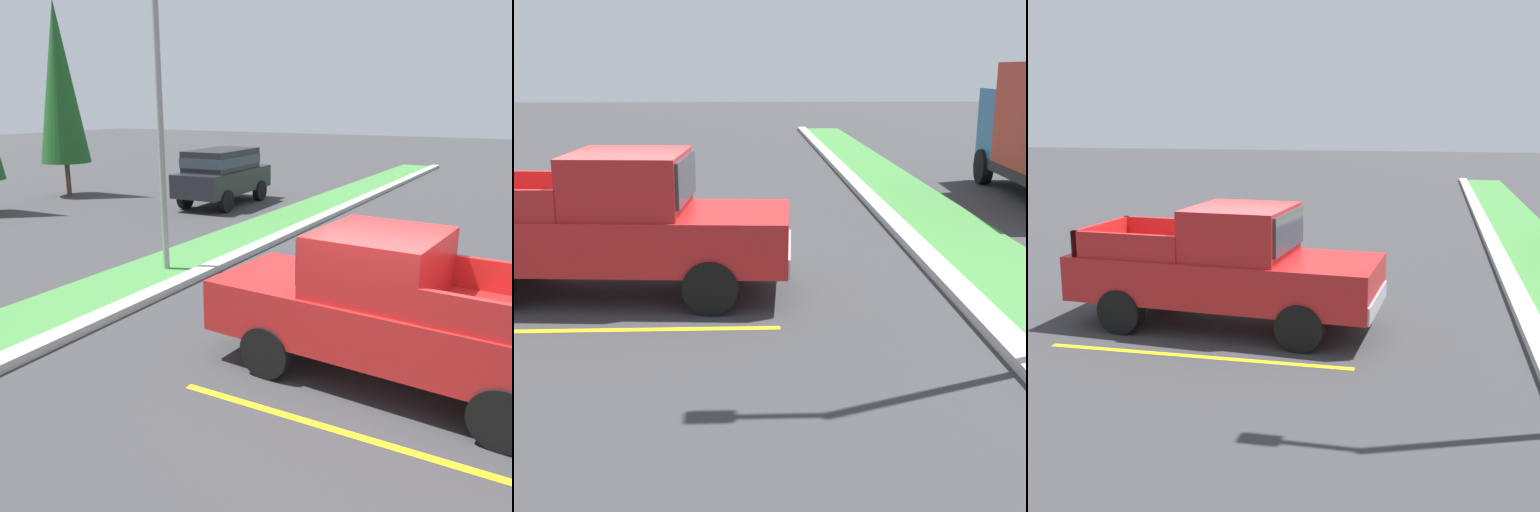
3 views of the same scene
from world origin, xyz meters
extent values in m
plane|color=#38383A|center=(0.00, 0.00, 0.00)|extent=(120.00, 120.00, 0.00)
cube|color=yellow|center=(-1.25, -0.13, 0.00)|extent=(0.12, 4.80, 0.01)
cube|color=yellow|center=(1.85, -0.13, 0.00)|extent=(0.12, 4.80, 0.01)
cube|color=#B2B2AD|center=(0.00, 5.00, 0.07)|extent=(56.00, 0.40, 0.15)
cylinder|color=black|center=(-0.44, 1.47, 0.38)|extent=(0.33, 0.78, 0.76)
cylinder|color=black|center=(1.26, 1.35, 0.38)|extent=(0.33, 0.78, 0.76)
cylinder|color=black|center=(-0.65, -1.62, 0.38)|extent=(0.33, 0.78, 0.76)
cylinder|color=black|center=(1.04, -1.74, 0.38)|extent=(0.33, 0.78, 0.76)
cube|color=red|center=(0.30, -0.13, 0.88)|extent=(2.26, 5.32, 0.76)
cube|color=red|center=(0.32, 0.17, 1.68)|extent=(1.87, 1.72, 0.84)
cube|color=#2D3842|center=(0.38, 0.99, 1.73)|extent=(1.62, 0.17, 0.63)
cube|color=red|center=(-0.65, -1.52, 1.48)|extent=(0.23, 1.90, 0.44)
cube|color=red|center=(1.05, -1.64, 1.48)|extent=(0.23, 1.90, 0.44)
cube|color=red|center=(0.14, -2.48, 1.48)|extent=(1.80, 0.23, 0.44)
cube|color=silver|center=(0.48, 2.41, 0.64)|extent=(1.81, 0.29, 0.28)
camera|label=1|loc=(-6.69, -1.84, 3.74)|focal=38.42mm
camera|label=2|loc=(10.22, 1.81, 3.25)|focal=48.49mm
camera|label=3|loc=(10.83, 3.21, 3.56)|focal=46.47mm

